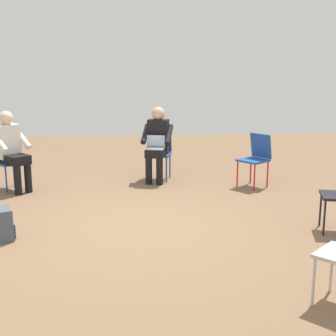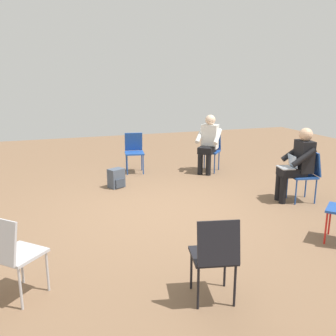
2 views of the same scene
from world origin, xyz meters
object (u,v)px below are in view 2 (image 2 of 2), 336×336
Objects in this scene: chair_northeast at (211,148)px; chair_north at (134,150)px; chair_east at (307,172)px; person_in_white at (209,141)px; person_with_laptop at (298,161)px; chair_south at (215,253)px; backpack_near_laptop_user at (116,179)px; chair_southwest at (12,251)px.

chair_northeast and chair_north have the same top height.
chair_east is 0.69× the size of person_in_white.
person_in_white is (-0.57, 2.25, 0.00)m from person_with_laptop.
person_in_white is at bearing 90.00° from chair_northeast.
backpack_near_laptop_user is at bearing 104.02° from chair_south.
chair_north is at bearing 107.06° from chair_southwest.
chair_northeast is 1.00× the size of chair_southwest.
person_in_white is (-0.11, -0.12, 0.20)m from chair_northeast.
person_with_laptop and person_in_white have the same top height.
chair_south is at bearing -88.03° from backpack_near_laptop_user.
person_in_white reaches higher than chair_southwest.
chair_north is 0.69× the size of person_in_white.
chair_southwest is 4.72m from chair_east.
chair_east is 1.00× the size of chair_north.
chair_northeast is 2.34m from backpack_near_laptop_user.
person_with_laptop reaches higher than chair_north.
chair_east is at bearing 146.79° from chair_northeast.
person_with_laptop is 1.00× the size of person_in_white.
chair_south is 0.69× the size of person_with_laptop.
chair_northeast is 2.36× the size of backpack_near_laptop_user.
chair_southwest is at bearing 121.37° from person_with_laptop.
chair_northeast is (2.10, 4.54, 0.00)m from chair_south.
chair_northeast is 2.48m from chair_east.
chair_east is 0.69× the size of person_with_laptop.
chair_east reaches higher than backpack_near_laptop_user.
chair_south is at bearing 94.35° from chair_north.
person_with_laptop is at bearing 52.34° from chair_south.
chair_southwest is 1.00× the size of chair_east.
backpack_near_laptop_user is (-2.86, 1.79, -0.34)m from chair_east.
person_with_laptop is 2.32m from person_in_white.
chair_southwest is (-3.85, -3.90, 0.00)m from chair_northeast.
person_with_laptop is at bearing -33.15° from backpack_near_laptop_user.
chair_south is 1.00× the size of chair_east.
chair_southwest is (-1.75, 0.64, 0.00)m from chair_south.
person_with_laptop reaches higher than chair_southwest.
chair_east is 2.36× the size of backpack_near_laptop_user.
person_in_white is at bearing 89.64° from chair_southwest.
person_in_white is (1.52, -0.53, 0.20)m from chair_north.
chair_east is at bearing 150.13° from person_in_white.
backpack_near_laptop_user is at bearing 69.77° from chair_east.
person_with_laptop is (0.46, -2.37, 0.20)m from chair_northeast.
backpack_near_laptop_user is (1.62, 3.28, -0.34)m from chair_southwest.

